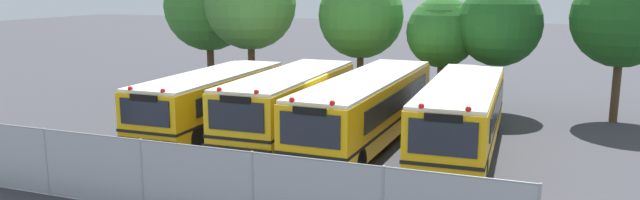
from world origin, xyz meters
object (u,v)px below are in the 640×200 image
school_bus_1 (290,101)px  school_bus_2 (367,107)px  tree_3 (442,29)px  tree_5 (626,17)px  tree_1 (250,3)px  tree_0 (206,7)px  school_bus_3 (462,114)px  tree_2 (361,16)px  tree_4 (498,26)px  school_bus_0 (212,99)px

school_bus_1 → school_bus_2: school_bus_2 is taller
school_bus_1 → tree_3: tree_3 is taller
school_bus_2 → tree_5: 12.42m
tree_1 → tree_0: bearing=167.2°
school_bus_2 → school_bus_3: 3.58m
tree_5 → tree_1: bearing=178.1°
tree_3 → tree_5: (7.99, -0.54, 0.79)m
school_bus_1 → school_bus_3: 6.84m
tree_2 → tree_3: (4.48, -1.01, -0.54)m
school_bus_3 → tree_0: (-16.03, 8.91, 3.34)m
tree_4 → tree_5: (5.31, -0.37, 0.54)m
school_bus_1 → tree_3: bearing=-121.4°
tree_0 → tree_5: bearing=-3.6°
tree_0 → tree_2: (9.38, 0.18, -0.35)m
tree_0 → tree_4: tree_0 is taller
school_bus_2 → tree_4: (4.08, 7.83, 2.70)m
school_bus_3 → tree_4: 8.38m
school_bus_2 → tree_5: (9.39, 7.46, 3.24)m
tree_1 → tree_2: (6.12, 0.93, -0.62)m
tree_0 → tree_5: size_ratio=1.09×
school_bus_3 → tree_5: 10.06m
tree_2 → tree_5: 12.56m
tree_4 → tree_2: bearing=170.6°
school_bus_0 → school_bus_3: 10.27m
school_bus_3 → tree_2: bearing=-55.4°
tree_2 → tree_1: bearing=-171.4°
school_bus_3 → tree_1: (-12.77, 8.17, 3.61)m
school_bus_0 → tree_0: tree_0 is taller
school_bus_1 → tree_4: tree_4 is taller
tree_2 → tree_5: bearing=-7.1°
school_bus_1 → tree_1: (-5.93, 8.05, 3.64)m
school_bus_0 → school_bus_3: bearing=-179.3°
tree_2 → tree_5: size_ratio=0.98×
tree_0 → tree_5: (21.84, -1.37, -0.11)m
school_bus_2 → tree_1: tree_1 is taller
school_bus_3 → school_bus_2: bearing=-3.0°
school_bus_0 → tree_1: (-2.50, 8.38, 3.71)m
school_bus_0 → school_bus_3: school_bus_3 is taller
tree_3 → tree_5: size_ratio=0.82×
tree_5 → school_bus_3: bearing=-127.6°
school_bus_1 → school_bus_2: bearing=178.4°
school_bus_0 → tree_5: tree_5 is taller
tree_0 → tree_2: size_ratio=1.11×
tree_0 → tree_5: 21.89m
school_bus_2 → tree_5: bearing=-140.2°
tree_2 → tree_4: (7.15, -1.18, -0.30)m
school_bus_0 → school_bus_1: (3.43, 0.33, 0.07)m
tree_2 → tree_3: 4.62m
tree_4 → tree_0: bearing=176.6°
tree_0 → tree_1: tree_1 is taller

